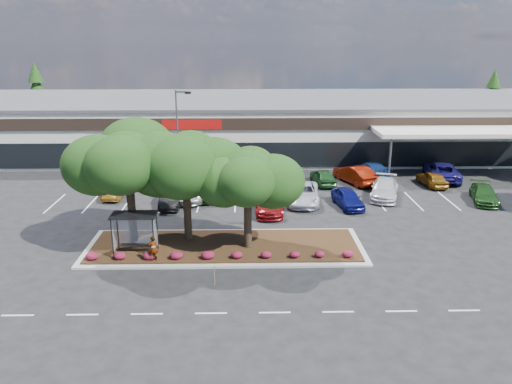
{
  "coord_description": "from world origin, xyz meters",
  "views": [
    {
      "loc": [
        -0.6,
        -26.04,
        13.25
      ],
      "look_at": [
        0.11,
        8.0,
        2.6
      ],
      "focal_mm": 35.0,
      "sensor_mm": 36.0,
      "label": 1
    }
  ],
  "objects_px": {
    "car_0": "(116,189)",
    "car_1": "(171,197)",
    "survey_stake": "(215,273)",
    "light_pole": "(180,155)"
  },
  "relations": [
    {
      "from": "survey_stake",
      "to": "car_1",
      "type": "bearing_deg",
      "value": 107.51
    },
    {
      "from": "survey_stake",
      "to": "car_1",
      "type": "relative_size",
      "value": 0.25
    },
    {
      "from": "light_pole",
      "to": "car_1",
      "type": "distance_m",
      "value": 3.48
    },
    {
      "from": "survey_stake",
      "to": "car_0",
      "type": "distance_m",
      "value": 18.8
    },
    {
      "from": "car_0",
      "to": "survey_stake",
      "type": "bearing_deg",
      "value": -57.76
    },
    {
      "from": "car_0",
      "to": "car_1",
      "type": "distance_m",
      "value": 5.7
    },
    {
      "from": "survey_stake",
      "to": "car_0",
      "type": "bearing_deg",
      "value": 120.3
    },
    {
      "from": "light_pole",
      "to": "car_1",
      "type": "height_order",
      "value": "light_pole"
    },
    {
      "from": "survey_stake",
      "to": "car_1",
      "type": "xyz_separation_m",
      "value": [
        -4.34,
        13.76,
        0.02
      ]
    },
    {
      "from": "light_pole",
      "to": "car_1",
      "type": "bearing_deg",
      "value": -146.74
    }
  ]
}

